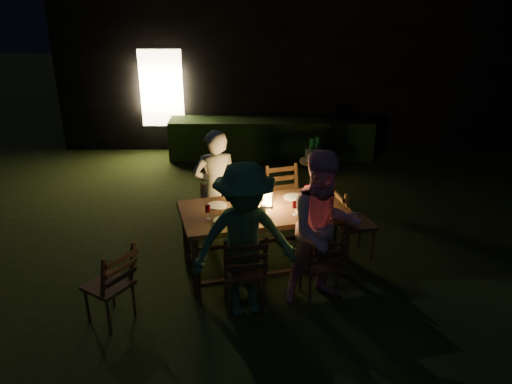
{
  "coord_description": "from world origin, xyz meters",
  "views": [
    {
      "loc": [
        -0.83,
        -6.3,
        3.43
      ],
      "look_at": [
        -0.82,
        -0.47,
        0.96
      ],
      "focal_mm": 35.0,
      "sensor_mm": 36.0,
      "label": 1
    }
  ],
  "objects_px": {
    "person_house_side": "(216,189)",
    "person_opp_left": "(245,241)",
    "ice_bucket": "(314,154)",
    "bottle_bucket_a": "(311,152)",
    "chair_near_right": "(319,276)",
    "lantern": "(267,195)",
    "dining_table": "(264,214)",
    "side_table": "(313,164)",
    "chair_far_left": "(218,227)",
    "chair_far_right": "(286,216)",
    "chair_spare": "(111,297)",
    "chair_near_left": "(244,284)",
    "person_opp_right": "(324,229)",
    "bottle_table": "(244,200)",
    "bottle_bucket_b": "(317,151)",
    "chair_end": "(352,234)"
  },
  "relations": [
    {
      "from": "dining_table",
      "to": "bottle_table",
      "type": "xyz_separation_m",
      "value": [
        -0.24,
        -0.06,
        0.22
      ]
    },
    {
      "from": "bottle_table",
      "to": "bottle_bucket_a",
      "type": "distance_m",
      "value": 2.65
    },
    {
      "from": "chair_near_left",
      "to": "chair_far_left",
      "type": "height_order",
      "value": "chair_near_left"
    },
    {
      "from": "person_house_side",
      "to": "lantern",
      "type": "bearing_deg",
      "value": 123.0
    },
    {
      "from": "chair_near_left",
      "to": "person_opp_left",
      "type": "xyz_separation_m",
      "value": [
        0.01,
        -0.05,
        0.56
      ]
    },
    {
      "from": "person_house_side",
      "to": "person_opp_left",
      "type": "height_order",
      "value": "person_opp_left"
    },
    {
      "from": "chair_near_right",
      "to": "lantern",
      "type": "bearing_deg",
      "value": 115.41
    },
    {
      "from": "chair_near_right",
      "to": "ice_bucket",
      "type": "distance_m",
      "value": 3.07
    },
    {
      "from": "chair_spare",
      "to": "ice_bucket",
      "type": "height_order",
      "value": "chair_spare"
    },
    {
      "from": "chair_end",
      "to": "bottle_bucket_a",
      "type": "xyz_separation_m",
      "value": [
        -0.36,
        2.04,
        0.48
      ]
    },
    {
      "from": "chair_spare",
      "to": "ice_bucket",
      "type": "bearing_deg",
      "value": -2.96
    },
    {
      "from": "dining_table",
      "to": "person_opp_left",
      "type": "distance_m",
      "value": 0.94
    },
    {
      "from": "chair_near_right",
      "to": "ice_bucket",
      "type": "xyz_separation_m",
      "value": [
        0.24,
        3.02,
        0.47
      ]
    },
    {
      "from": "person_house_side",
      "to": "chair_spare",
      "type": "bearing_deg",
      "value": 44.97
    },
    {
      "from": "person_opp_left",
      "to": "lantern",
      "type": "relative_size",
      "value": 5.04
    },
    {
      "from": "person_opp_right",
      "to": "chair_end",
      "type": "bearing_deg",
      "value": 46.51
    },
    {
      "from": "dining_table",
      "to": "chair_far_right",
      "type": "relative_size",
      "value": 2.11
    },
    {
      "from": "chair_end",
      "to": "bottle_table",
      "type": "relative_size",
      "value": 3.75
    },
    {
      "from": "chair_end",
      "to": "chair_spare",
      "type": "bearing_deg",
      "value": -78.02
    },
    {
      "from": "chair_near_right",
      "to": "side_table",
      "type": "relative_size",
      "value": 1.43
    },
    {
      "from": "chair_far_left",
      "to": "bottle_bucket_b",
      "type": "xyz_separation_m",
      "value": [
        1.56,
        1.81,
        0.52
      ]
    },
    {
      "from": "chair_near_right",
      "to": "person_opp_left",
      "type": "height_order",
      "value": "person_opp_left"
    },
    {
      "from": "side_table",
      "to": "ice_bucket",
      "type": "distance_m",
      "value": 0.19
    },
    {
      "from": "chair_spare",
      "to": "bottle_bucket_b",
      "type": "relative_size",
      "value": 3.02
    },
    {
      "from": "side_table",
      "to": "person_opp_right",
      "type": "bearing_deg",
      "value": -94.31
    },
    {
      "from": "chair_near_left",
      "to": "chair_far_right",
      "type": "bearing_deg",
      "value": 63.24
    },
    {
      "from": "ice_bucket",
      "to": "bottle_bucket_a",
      "type": "xyz_separation_m",
      "value": [
        -0.05,
        -0.04,
        0.05
      ]
    },
    {
      "from": "chair_near_right",
      "to": "person_opp_right",
      "type": "bearing_deg",
      "value": -90.87
    },
    {
      "from": "chair_far_left",
      "to": "side_table",
      "type": "relative_size",
      "value": 1.43
    },
    {
      "from": "chair_far_right",
      "to": "person_opp_right",
      "type": "relative_size",
      "value": 0.59
    },
    {
      "from": "chair_near_left",
      "to": "side_table",
      "type": "bearing_deg",
      "value": 62.34
    },
    {
      "from": "dining_table",
      "to": "side_table",
      "type": "height_order",
      "value": "dining_table"
    },
    {
      "from": "chair_far_right",
      "to": "bottle_table",
      "type": "xyz_separation_m",
      "value": [
        -0.57,
        -0.95,
        0.67
      ]
    },
    {
      "from": "bottle_table",
      "to": "ice_bucket",
      "type": "relative_size",
      "value": 0.93
    },
    {
      "from": "person_opp_right",
      "to": "bottle_table",
      "type": "relative_size",
      "value": 6.45
    },
    {
      "from": "person_opp_right",
      "to": "ice_bucket",
      "type": "height_order",
      "value": "person_opp_right"
    },
    {
      "from": "lantern",
      "to": "ice_bucket",
      "type": "xyz_separation_m",
      "value": [
        0.84,
        2.33,
        -0.26
      ]
    },
    {
      "from": "chair_end",
      "to": "bottle_bucket_a",
      "type": "bearing_deg",
      "value": 175.83
    },
    {
      "from": "chair_far_right",
      "to": "bottle_table",
      "type": "height_order",
      "value": "bottle_table"
    },
    {
      "from": "chair_far_left",
      "to": "ice_bucket",
      "type": "xyz_separation_m",
      "value": [
        1.51,
        1.77,
        0.47
      ]
    },
    {
      "from": "chair_spare",
      "to": "bottle_bucket_a",
      "type": "xyz_separation_m",
      "value": [
        2.49,
        3.43,
        0.5
      ]
    },
    {
      "from": "chair_near_right",
      "to": "side_table",
      "type": "xyz_separation_m",
      "value": [
        0.24,
        3.02,
        0.29
      ]
    },
    {
      "from": "side_table",
      "to": "ice_bucket",
      "type": "relative_size",
      "value": 2.11
    },
    {
      "from": "chair_far_left",
      "to": "lantern",
      "type": "relative_size",
      "value": 2.6
    },
    {
      "from": "chair_far_left",
      "to": "chair_spare",
      "type": "height_order",
      "value": "chair_spare"
    },
    {
      "from": "dining_table",
      "to": "person_opp_right",
      "type": "bearing_deg",
      "value": -61.24
    },
    {
      "from": "chair_near_right",
      "to": "dining_table",
      "type": "bearing_deg",
      "value": 119.72
    },
    {
      "from": "chair_far_right",
      "to": "lantern",
      "type": "xyz_separation_m",
      "value": [
        -0.3,
        -0.83,
        0.68
      ]
    },
    {
      "from": "chair_far_left",
      "to": "chair_far_right",
      "type": "relative_size",
      "value": 0.86
    },
    {
      "from": "chair_far_left",
      "to": "chair_end",
      "type": "bearing_deg",
      "value": 157.77
    }
  ]
}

